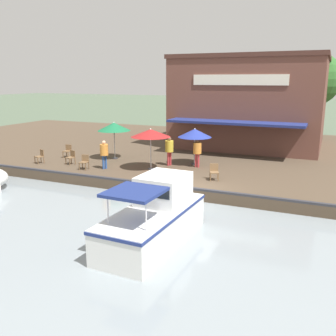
{
  "coord_description": "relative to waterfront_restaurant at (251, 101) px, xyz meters",
  "views": [
    {
      "loc": [
        16.03,
        5.89,
        5.72
      ],
      "look_at": [
        -1.0,
        -1.54,
        1.3
      ],
      "focal_mm": 40.0,
      "sensor_mm": 36.0,
      "label": 1
    }
  ],
  "objects": [
    {
      "name": "cafe_chair_beside_entrance",
      "position": [
        11.75,
        0.58,
        -2.95
      ],
      "size": [
        0.58,
        0.58,
        0.85
      ],
      "color": "brown",
      "rests_on": "quay_deck"
    },
    {
      "name": "motorboat_distant_upstream",
      "position": [
        18.31,
        0.53,
        -3.11
      ],
      "size": [
        5.97,
        2.16,
        2.28
      ],
      "color": "white",
      "rests_on": "river_water"
    },
    {
      "name": "cafe_chair_mid_patio",
      "position": [
        11.68,
        -8.58,
        -2.95
      ],
      "size": [
        0.54,
        0.54,
        0.85
      ],
      "color": "brown",
      "rests_on": "quay_deck"
    },
    {
      "name": "cafe_chair_back_row_seat",
      "position": [
        12.47,
        -7.03,
        -2.95
      ],
      "size": [
        0.5,
        0.5,
        0.85
      ],
      "color": "brown",
      "rests_on": "quay_deck"
    },
    {
      "name": "waterfront_restaurant",
      "position": [
        0.0,
        0.0,
        0.0
      ],
      "size": [
        10.88,
        10.95,
        6.85
      ],
      "color": "brown",
      "rests_on": "quay_deck"
    },
    {
      "name": "person_at_quay_edge",
      "position": [
        11.92,
        -6.01,
        -2.38
      ],
      "size": [
        0.47,
        0.47,
        1.67
      ],
      "color": "#2D5193",
      "rests_on": "quay_deck"
    },
    {
      "name": "person_mid_patio",
      "position": [
        9.35,
        -1.19,
        -2.35
      ],
      "size": [
        0.48,
        0.48,
        1.71
      ],
      "color": "#B23338",
      "rests_on": "quay_deck"
    },
    {
      "name": "patio_umbrella_mid_patio_right",
      "position": [
        8.73,
        -1.59,
        -1.48
      ],
      "size": [
        2.05,
        2.05,
        2.24
      ],
      "color": "#B7B7B7",
      "rests_on": "quay_deck"
    },
    {
      "name": "patio_umbrella_far_corner",
      "position": [
        9.2,
        -6.98,
        -1.31
      ],
      "size": [
        2.13,
        2.13,
        2.43
      ],
      "color": "#B7B7B7",
      "rests_on": "quay_deck"
    },
    {
      "name": "quay_edge_fender",
      "position": [
        13.85,
        0.02,
        -3.38
      ],
      "size": [
        0.2,
        50.4,
        0.1
      ],
      "primitive_type": "cube",
      "color": "#2D2D33",
      "rests_on": "quay_deck"
    },
    {
      "name": "quay_deck",
      "position": [
        2.95,
        0.02,
        -3.73
      ],
      "size": [
        22.0,
        56.0,
        0.6
      ],
      "primitive_type": "cube",
      "color": "#4C3D2D",
      "rests_on": "ground"
    },
    {
      "name": "person_near_entrance",
      "position": [
        9.58,
        -2.9,
        -2.32
      ],
      "size": [
        0.49,
        0.49,
        1.75
      ],
      "color": "#B23338",
      "rests_on": "quay_deck"
    },
    {
      "name": "cafe_chair_far_corner_seat",
      "position": [
        12.24,
        -10.52,
        -2.95
      ],
      "size": [
        0.57,
        0.57,
        0.85
      ],
      "color": "brown",
      "rests_on": "quay_deck"
    },
    {
      "name": "tree_upstream_bank",
      "position": [
        -5.42,
        4.06,
        1.57
      ],
      "size": [
        4.79,
        4.56,
        7.4
      ],
      "color": "brown",
      "rests_on": "quay_deck"
    },
    {
      "name": "cafe_chair_under_first_umbrella",
      "position": [
        10.08,
        -10.12,
        -2.95
      ],
      "size": [
        0.47,
        0.47,
        0.85
      ],
      "color": "brown",
      "rests_on": "quay_deck"
    },
    {
      "name": "ground_plane",
      "position": [
        13.95,
        0.02,
        -4.03
      ],
      "size": [
        220.0,
        220.0,
        0.0
      ],
      "primitive_type": "plane",
      "color": "#4C5B47"
    },
    {
      "name": "patio_umbrella_mid_patio_left",
      "position": [
        10.93,
        -3.48,
        -1.3
      ],
      "size": [
        2.26,
        2.26,
        2.39
      ],
      "color": "#B7B7B7",
      "rests_on": "quay_deck"
    }
  ]
}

